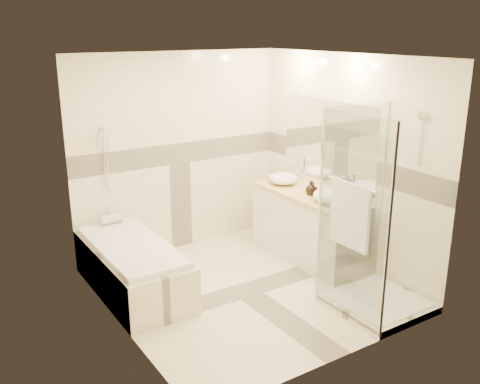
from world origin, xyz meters
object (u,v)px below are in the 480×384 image
vanity (308,226)px  amenity_bottle_a (313,189)px  amenity_bottle_b (311,188)px  vessel_sink_near (283,178)px  bathtub (133,265)px  vessel_sink_far (331,195)px  shower_enclosure (367,262)px

vanity → amenity_bottle_a: 0.51m
vanity → amenity_bottle_b: bearing=-109.6°
vessel_sink_near → amenity_bottle_a: (0.00, -0.59, 0.00)m
amenity_bottle_a → amenity_bottle_b: amenity_bottle_b is taller
bathtub → amenity_bottle_b: amenity_bottle_b is taller
vanity → amenity_bottle_a: bearing=-101.5°
vessel_sink_far → amenity_bottle_b: size_ratio=2.44×
bathtub → shower_enclosure: size_ratio=0.83×
vessel_sink_near → vanity: bearing=-87.7°
vanity → shower_enclosure: shower_enclosure is taller
bathtub → vessel_sink_near: (2.13, 0.14, 0.62)m
bathtub → amenity_bottle_b: bearing=-10.8°
shower_enclosure → vanity: bearing=77.0°
vessel_sink_far → vessel_sink_near: bearing=90.0°
shower_enclosure → vessel_sink_far: size_ratio=4.91×
vanity → shower_enclosure: bearing=-103.0°
bathtub → amenity_bottle_b: 2.26m
vanity → amenity_bottle_b: (-0.02, -0.06, 0.51)m
shower_enclosure → amenity_bottle_b: bearing=77.3°
bathtub → amenity_bottle_a: (2.13, -0.45, 0.62)m
vanity → amenity_bottle_a: (-0.02, -0.10, 0.50)m
bathtub → vanity: 2.18m
bathtub → vessel_sink_near: 2.22m
amenity_bottle_a → vessel_sink_near: bearing=90.0°
vessel_sink_near → amenity_bottle_b: bearing=-90.0°
vessel_sink_near → amenity_bottle_b: 0.54m
shower_enclosure → vessel_sink_far: bearing=72.4°
vessel_sink_far → vanity: bearing=87.2°
vessel_sink_near → amenity_bottle_b: size_ratio=2.18×
vanity → vessel_sink_near: size_ratio=4.35×
vessel_sink_near → vessel_sink_far: bearing=-90.0°
bathtub → vessel_sink_far: size_ratio=4.09×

